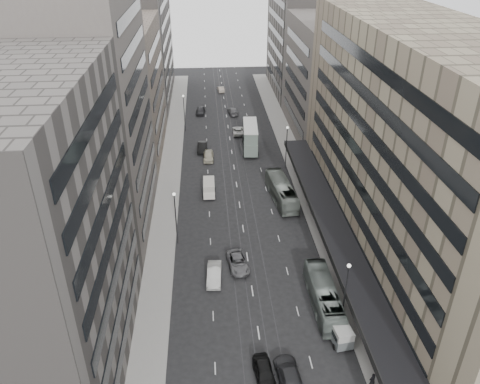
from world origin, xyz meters
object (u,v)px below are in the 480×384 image
object	(u,v)px
vw_microbus	(338,329)
panel_van	(209,188)
double_decker	(250,137)
sedan_1	(214,274)
sedan_2	(238,262)
bus_far	(281,191)
sedan_0	(264,373)
pedestrian	(372,381)
bus_near	(324,296)

from	to	relation	value
vw_microbus	panel_van	xyz separation A→B (m)	(-13.51, 32.98, 0.13)
double_decker	vw_microbus	xyz separation A→B (m)	(4.78, -51.14, -1.55)
double_decker	sedan_1	xyz separation A→B (m)	(-8.50, -40.18, -2.05)
vw_microbus	sedan_2	distance (m)	16.70
bus_far	sedan_0	xyz separation A→B (m)	(-7.14, -35.25, -0.89)
sedan_1	pedestrian	distance (m)	23.12
bus_far	pedestrian	world-z (taller)	bus_far
sedan_0	sedan_2	xyz separation A→B (m)	(-1.36, 18.04, -0.05)
panel_van	pedestrian	xyz separation A→B (m)	(15.10, -39.71, -0.33)
vw_microbus	sedan_0	distance (m)	9.91
sedan_2	pedestrian	size ratio (longest dim) A/B	2.74
panel_van	sedan_2	distance (m)	19.97
bus_far	panel_van	size ratio (longest dim) A/B	2.86
vw_microbus	sedan_1	world-z (taller)	vw_microbus
bus_near	double_decker	bearing A→B (deg)	-84.41
bus_near	vw_microbus	world-z (taller)	bus_near
sedan_0	sedan_1	world-z (taller)	sedan_1
sedan_1	double_decker	bearing A→B (deg)	81.43
panel_van	sedan_2	size ratio (longest dim) A/B	0.79
sedan_1	sedan_2	bearing A→B (deg)	39.53
bus_near	vw_microbus	xyz separation A→B (m)	(0.42, -5.08, -0.25)
sedan_2	pedestrian	distance (m)	23.19
bus_far	vw_microbus	xyz separation A→B (m)	(1.55, -30.53, -0.35)
double_decker	pedestrian	bearing A→B (deg)	-79.93
panel_van	sedan_2	world-z (taller)	panel_van
double_decker	pedestrian	size ratio (longest dim) A/B	5.05
vw_microbus	panel_van	size ratio (longest dim) A/B	1.10
bus_far	sedan_1	distance (m)	22.83
bus_near	sedan_2	distance (m)	12.70
double_decker	vw_microbus	distance (m)	51.39
bus_far	double_decker	xyz separation A→B (m)	(-3.22, 20.61, 1.20)
double_decker	vw_microbus	bearing A→B (deg)	-80.88
bus_near	double_decker	distance (m)	46.28
sedan_1	bus_near	bearing A→B (deg)	-21.19
double_decker	sedan_1	world-z (taller)	double_decker
panel_van	sedan_0	world-z (taller)	panel_van
bus_far	panel_van	xyz separation A→B (m)	(-11.95, 2.45, -0.22)
bus_near	sedan_0	bearing A→B (deg)	50.03
double_decker	sedan_0	distance (m)	56.04
sedan_0	sedan_2	world-z (taller)	sedan_0
bus_near	bus_far	bearing A→B (deg)	-87.27
bus_far	panel_van	distance (m)	12.20
panel_van	sedan_1	xyz separation A→B (m)	(0.23, -22.02, -0.64)
panel_van	sedan_0	xyz separation A→B (m)	(4.81, -37.70, -0.67)
double_decker	sedan_2	distance (m)	38.25
vw_microbus	sedan_1	distance (m)	17.23
bus_near	sedan_1	xyz separation A→B (m)	(-12.86, 5.88, -0.76)
double_decker	pedestrian	world-z (taller)	double_decker
pedestrian	panel_van	bearing A→B (deg)	-90.72
double_decker	sedan_1	distance (m)	41.12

